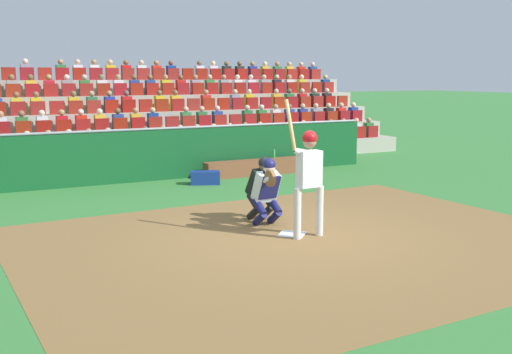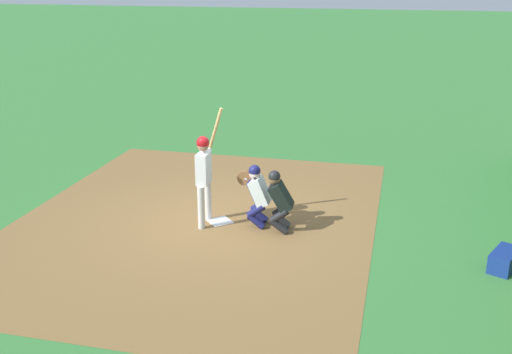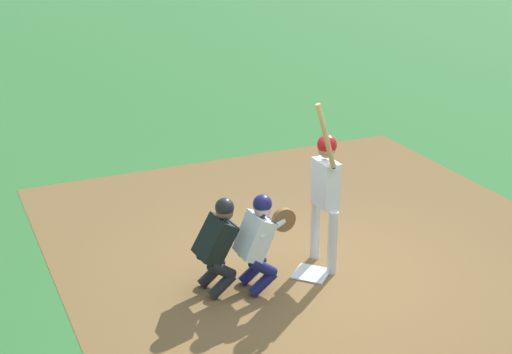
{
  "view_description": "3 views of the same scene",
  "coord_description": "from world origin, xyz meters",
  "px_view_note": "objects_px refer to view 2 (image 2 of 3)",
  "views": [
    {
      "loc": [
        5.39,
        8.89,
        2.75
      ],
      "look_at": [
        0.5,
        -0.41,
        1.01
      ],
      "focal_mm": 42.87,
      "sensor_mm": 36.0,
      "label": 1
    },
    {
      "loc": [
        -10.91,
        -3.8,
        4.85
      ],
      "look_at": [
        -0.5,
        -0.91,
        1.22
      ],
      "focal_mm": 42.58,
      "sensor_mm": 36.0,
      "label": 2
    },
    {
      "loc": [
        7.84,
        -4.02,
        4.79
      ],
      "look_at": [
        -0.28,
        -0.67,
        1.38
      ],
      "focal_mm": 52.86,
      "sensor_mm": 36.0,
      "label": 3
    }
  ],
  "objects_px": {
    "batter_at_plate": "(204,170)",
    "catcher_crouching": "(257,192)",
    "home_plate_marker": "(220,221)",
    "equipment_duffel_bag": "(504,260)",
    "home_plate_umpire": "(279,198)"
  },
  "relations": [
    {
      "from": "equipment_duffel_bag",
      "to": "home_plate_umpire",
      "type": "bearing_deg",
      "value": 104.29
    },
    {
      "from": "home_plate_marker",
      "to": "equipment_duffel_bag",
      "type": "distance_m",
      "value": 5.44
    },
    {
      "from": "batter_at_plate",
      "to": "catcher_crouching",
      "type": "distance_m",
      "value": 1.14
    },
    {
      "from": "equipment_duffel_bag",
      "to": "catcher_crouching",
      "type": "bearing_deg",
      "value": 103.34
    },
    {
      "from": "home_plate_marker",
      "to": "batter_at_plate",
      "type": "xyz_separation_m",
      "value": [
        -0.16,
        0.25,
        1.14
      ]
    },
    {
      "from": "batter_at_plate",
      "to": "equipment_duffel_bag",
      "type": "bearing_deg",
      "value": -94.98
    },
    {
      "from": "home_plate_umpire",
      "to": "equipment_duffel_bag",
      "type": "bearing_deg",
      "value": -97.93
    },
    {
      "from": "catcher_crouching",
      "to": "equipment_duffel_bag",
      "type": "xyz_separation_m",
      "value": [
        -0.72,
        -4.63,
        -0.55
      ]
    },
    {
      "from": "home_plate_umpire",
      "to": "catcher_crouching",
      "type": "bearing_deg",
      "value": 73.29
    },
    {
      "from": "home_plate_marker",
      "to": "home_plate_umpire",
      "type": "height_order",
      "value": "home_plate_umpire"
    },
    {
      "from": "batter_at_plate",
      "to": "catcher_crouching",
      "type": "height_order",
      "value": "batter_at_plate"
    },
    {
      "from": "home_plate_marker",
      "to": "home_plate_umpire",
      "type": "distance_m",
      "value": 1.43
    },
    {
      "from": "batter_at_plate",
      "to": "home_plate_marker",
      "type": "bearing_deg",
      "value": -57.23
    },
    {
      "from": "catcher_crouching",
      "to": "home_plate_umpire",
      "type": "height_order",
      "value": "catcher_crouching"
    },
    {
      "from": "equipment_duffel_bag",
      "to": "home_plate_marker",
      "type": "bearing_deg",
      "value": 105.3
    }
  ]
}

